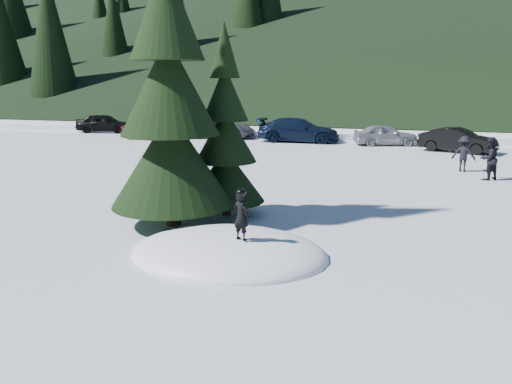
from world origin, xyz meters
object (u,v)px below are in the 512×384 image
(car_2, at_px, (218,128))
(car_4, at_px, (385,135))
(spruce_tall, at_px, (169,99))
(car_0, at_px, (104,123))
(child_skier, at_px, (241,216))
(adult_0, at_px, (489,159))
(adult_2, at_px, (464,154))
(car_5, at_px, (458,140))
(car_3, at_px, (298,130))
(car_1, at_px, (150,130))
(spruce_short, at_px, (226,142))

(car_2, relative_size, car_4, 1.31)
(spruce_tall, relative_size, car_0, 2.14)
(child_skier, distance_m, adult_0, 12.92)
(adult_2, bearing_deg, car_5, -79.46)
(child_skier, bearing_deg, car_2, -46.33)
(car_0, bearing_deg, adult_2, -119.91)
(car_3, height_order, car_5, car_3)
(spruce_tall, xyz_separation_m, car_5, (8.61, 16.93, -2.67))
(car_1, bearing_deg, car_0, 65.15)
(adult_0, distance_m, car_3, 13.75)
(car_0, xyz_separation_m, car_2, (9.35, -0.96, -0.01))
(car_0, xyz_separation_m, car_3, (14.91, -1.54, 0.05))
(spruce_short, relative_size, car_4, 1.46)
(adult_2, distance_m, car_0, 25.66)
(car_1, height_order, car_5, car_5)
(spruce_tall, distance_m, child_skier, 4.07)
(child_skier, distance_m, car_4, 21.01)
(adult_2, bearing_deg, car_2, -17.94)
(car_2, height_order, car_5, car_2)
(spruce_tall, bearing_deg, child_skier, -38.96)
(spruce_short, relative_size, car_1, 1.43)
(car_0, height_order, car_1, car_0)
(car_0, xyz_separation_m, car_1, (5.44, -3.11, -0.07))
(car_3, distance_m, car_5, 9.38)
(spruce_short, distance_m, adult_2, 11.95)
(adult_0, xyz_separation_m, car_1, (-19.02, 8.33, -0.22))
(spruce_tall, xyz_separation_m, car_0, (-15.44, 20.54, -2.63))
(spruce_short, height_order, adult_0, spruce_short)
(adult_2, relative_size, car_3, 0.29)
(spruce_tall, bearing_deg, car_3, 91.61)
(adult_0, height_order, car_2, adult_0)
(adult_2, xyz_separation_m, car_2, (-14.38, 8.82, -0.08))
(car_3, bearing_deg, adult_2, -134.62)
(car_4, height_order, car_5, car_5)
(adult_2, relative_size, car_0, 0.37)
(car_5, bearing_deg, car_3, 97.12)
(car_4, bearing_deg, adult_2, -172.58)
(adult_0, relative_size, adult_2, 1.12)
(child_skier, relative_size, car_2, 0.22)
(spruce_short, xyz_separation_m, car_2, (-7.09, 18.19, -1.43))
(car_1, relative_size, car_4, 1.01)
(spruce_tall, relative_size, car_4, 2.33)
(spruce_tall, distance_m, car_3, 19.19)
(car_1, height_order, car_4, car_4)
(spruce_short, xyz_separation_m, car_5, (7.61, 15.53, -1.45))
(child_skier, relative_size, adult_2, 0.70)
(car_2, xyz_separation_m, car_3, (5.56, -0.58, 0.07))
(car_2, distance_m, car_5, 14.94)
(child_skier, bearing_deg, car_4, -74.09)
(car_0, xyz_separation_m, car_5, (24.06, -3.62, -0.04))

